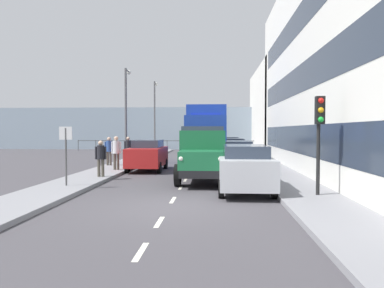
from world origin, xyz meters
name	(u,v)px	position (x,y,z in m)	size (l,w,h in m)	color
ground_plane	(191,171)	(0.00, -9.93, 0.00)	(80.00, 80.00, 0.00)	#423F44
sidewalk_left	(272,170)	(-4.45, -9.93, 0.07)	(2.13, 41.54, 0.15)	gray
sidewalk_right	(113,169)	(4.45, -9.93, 0.07)	(2.13, 41.54, 0.15)	gray
road_centreline_markings	(190,173)	(0.00, -8.78, 0.00)	(0.12, 36.59, 0.01)	silver
building_terrace	(366,63)	(-8.90, -8.60, 5.62)	(6.80, 25.73, 11.25)	silver
building_far_block	(290,111)	(-8.91, -28.02, 4.24)	(6.79, 15.33, 8.49)	silver
sea_horizon	(204,128)	(0.00, -33.70, 2.50)	(80.00, 0.80, 5.00)	#8C9EAD
seawall_railing	(203,143)	(0.00, -30.10, 0.92)	(28.08, 0.08, 1.20)	#4C5156
truck_vintage_green	(203,155)	(-0.81, -5.38, 1.18)	(2.17, 5.64, 2.43)	black
lorry_cargo_blue	(207,133)	(-0.78, -14.19, 2.08)	(2.58, 8.20, 3.87)	#193899
car_silver_kerbside_near	(245,167)	(-2.44, -2.91, 0.90)	(1.93, 4.46, 1.72)	#B7BABF
car_navy_kerbside_1	(237,157)	(-2.44, -8.43, 0.89)	(1.83, 4.03, 1.72)	navy
car_white_kerbside_2	(232,151)	(-2.44, -14.03, 0.90)	(1.88, 4.12, 1.72)	white
car_grey_kerbside_3	(229,147)	(-2.44, -19.34, 0.89)	(1.77, 3.94, 1.72)	slate
car_red_oppositeside_0	(148,155)	(2.44, -9.84, 0.89)	(1.89, 3.97, 1.72)	#B21E1E
pedestrian_couple_a	(101,156)	(3.84, -5.80, 1.11)	(0.53, 0.34, 1.64)	#4C473D
pedestrian_strolling	(116,150)	(3.95, -8.87, 1.21)	(0.53, 0.34, 1.79)	#4C473D
pedestrian_with_bag	(109,149)	(5.07, -11.35, 1.15)	(0.53, 0.34, 1.70)	#4C473D
pedestrian_by_lamp	(128,148)	(4.25, -12.85, 1.15)	(0.53, 0.34, 1.69)	#383342
traffic_light_near	(319,124)	(-4.71, -1.43, 2.47)	(0.28, 0.41, 3.20)	black
lamp_post_promenade	(126,106)	(4.64, -14.06, 3.90)	(0.32, 1.14, 6.26)	#59595B
lamp_post_far	(155,110)	(4.54, -25.20, 4.20)	(0.32, 1.14, 6.84)	#59595B
street_sign	(66,145)	(4.33, -3.03, 1.68)	(0.50, 0.07, 2.25)	#4C4C4C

